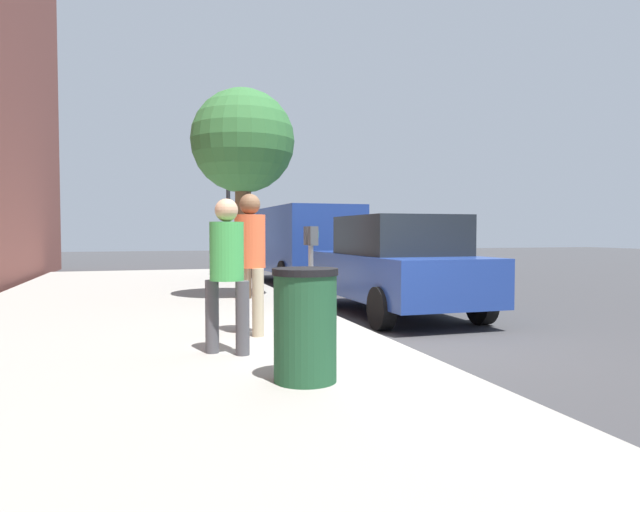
{
  "coord_description": "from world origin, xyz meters",
  "views": [
    {
      "loc": [
        -6.81,
        2.89,
        1.48
      ],
      "look_at": [
        1.45,
        0.36,
        1.12
      ],
      "focal_mm": 31.77,
      "sensor_mm": 36.0,
      "label": 1
    }
  ],
  "objects": [
    {
      "name": "ground_plane",
      "position": [
        0.0,
        0.0,
        0.0
      ],
      "size": [
        80.0,
        80.0,
        0.0
      ],
      "primitive_type": "plane",
      "color": "#38383A",
      "rests_on": "ground"
    },
    {
      "name": "sidewalk_slab",
      "position": [
        0.0,
        3.0,
        0.07
      ],
      "size": [
        28.0,
        6.0,
        0.15
      ],
      "primitive_type": "cube",
      "color": "gray",
      "rests_on": "ground_plane"
    },
    {
      "name": "parking_meter",
      "position": [
        0.68,
        0.73,
        1.17
      ],
      "size": [
        0.36,
        0.12,
        1.41
      ],
      "color": "gray",
      "rests_on": "sidewalk_slab"
    },
    {
      "name": "pedestrian_at_meter",
      "position": [
        0.46,
        1.61,
        1.24
      ],
      "size": [
        0.53,
        0.4,
        1.83
      ],
      "rotation": [
        0.0,
        0.0,
        -1.23
      ],
      "color": "tan",
      "rests_on": "sidewalk_slab"
    },
    {
      "name": "pedestrian_bystander",
      "position": [
        -0.66,
        2.06,
        1.14
      ],
      "size": [
        0.37,
        0.45,
        1.69
      ],
      "rotation": [
        0.0,
        0.0,
        -0.62
      ],
      "color": "#47474C",
      "rests_on": "sidewalk_slab"
    },
    {
      "name": "parked_sedan_near",
      "position": [
        2.42,
        -1.35,
        0.89
      ],
      "size": [
        4.42,
        2.0,
        1.77
      ],
      "color": "navy",
      "rests_on": "ground_plane"
    },
    {
      "name": "parked_van_far",
      "position": [
        8.89,
        -1.35,
        1.26
      ],
      "size": [
        5.25,
        2.23,
        2.18
      ],
      "color": "navy",
      "rests_on": "ground_plane"
    },
    {
      "name": "street_tree",
      "position": [
        4.51,
        1.03,
        3.25
      ],
      "size": [
        2.06,
        2.06,
        4.19
      ],
      "color": "brown",
      "rests_on": "sidewalk_slab"
    },
    {
      "name": "traffic_signal",
      "position": [
        10.01,
        0.47,
        2.58
      ],
      "size": [
        0.24,
        0.44,
        3.6
      ],
      "color": "black",
      "rests_on": "sidewalk_slab"
    },
    {
      "name": "trash_bin",
      "position": [
        -2.0,
        1.55,
        0.66
      ],
      "size": [
        0.59,
        0.59,
        1.01
      ],
      "color": "#1E4C2D",
      "rests_on": "sidewalk_slab"
    }
  ]
}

